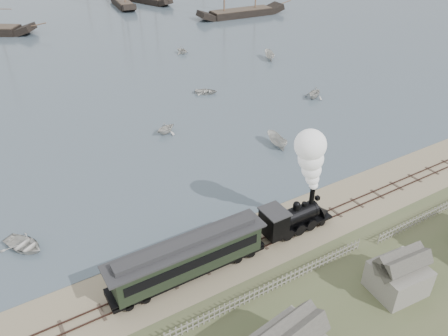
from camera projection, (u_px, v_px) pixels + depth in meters
ground at (284, 218)px, 43.09m from camera, size 600.00×600.00×0.00m
rail_track at (297, 229)px, 41.62m from camera, size 120.00×1.80×0.16m
picket_fence_west at (273, 291)px, 35.18m from camera, size 19.00×0.10×1.20m
picket_fence_east at (431, 218)px, 43.11m from camera, size 15.00×0.10×1.20m
shed_mid at (394, 290)px, 35.27m from camera, size 4.00×3.50×3.60m
locomotive at (307, 188)px, 39.54m from camera, size 7.86×2.93×9.80m
passenger_coach at (188, 256)px, 35.49m from camera, size 13.77×2.66×3.34m
beached_dinghy at (160, 263)px, 37.30m from camera, size 4.06×4.31×0.73m
rowboat_0 at (23, 245)px, 39.06m from camera, size 5.01×4.65×0.85m
rowboat_1 at (166, 128)px, 57.74m from camera, size 3.48×3.74×1.60m
rowboat_2 at (277, 141)px, 54.86m from camera, size 3.93×1.70×1.48m
rowboat_3 at (206, 91)px, 69.52m from camera, size 4.12×4.39×0.74m
rowboat_4 at (315, 93)px, 67.76m from camera, size 4.02×4.24×1.76m
rowboat_5 at (269, 55)px, 83.69m from camera, size 4.31×2.92×1.56m
rowboat_7 at (182, 50)px, 86.68m from camera, size 3.47×3.20×1.52m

